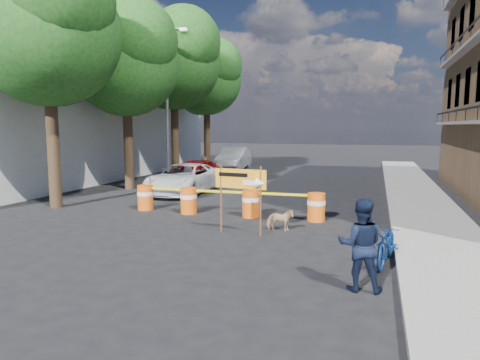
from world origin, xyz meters
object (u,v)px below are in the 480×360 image
Objects in this scene: barrel_mid_left at (189,200)px; dog at (280,220)px; barrel_far_left at (145,197)px; barrel_mid_right at (251,203)px; detour_sign at (247,184)px; bicycle at (388,225)px; pedestrian at (361,245)px; sedan_red at (194,173)px; suv_white at (184,179)px; barrel_far_right at (316,207)px; sedan_silver at (234,159)px.

barrel_mid_left is 3.86m from dog.
barrel_mid_left is (1.77, -0.13, 0.00)m from barrel_far_left.
dog is (1.34, -1.57, -0.15)m from barrel_mid_right.
bicycle is at bearing -17.08° from detour_sign.
barrel_mid_right reaches higher than dog.
detour_sign is 4.53m from pedestrian.
pedestrian is (5.92, -5.42, 0.39)m from barrel_mid_left.
sedan_red is at bearing 127.47° from detour_sign.
suv_white is at bearing 94.27° from barrel_far_left.
pedestrian is (3.14, -3.21, -0.57)m from detour_sign.
barrel_mid_left is 7.42m from bicycle.
suv_white is (-7.98, 9.48, -0.19)m from pedestrian.
sedan_red is at bearing 127.96° from barrel_mid_right.
barrel_far_left is 5.57m from dog.
bicycle reaches higher than barrel_far_right.
barrel_mid_right is (3.99, -0.06, 0.00)m from barrel_far_left.
sedan_silver is at bearing 13.00° from dog.
sedan_red is at bearing 112.15° from barrel_mid_left.
dog is 9.72m from sedan_red.
pedestrian is at bearing -49.75° from suv_white.
detour_sign is at bearing -38.45° from barrel_mid_left.
bicycle is at bearing -137.44° from dog.
sedan_silver is (-9.09, 19.88, -0.07)m from pedestrian.
suv_white is (-4.84, 6.27, -0.76)m from detour_sign.
suv_white is at bearing 148.44° from bicycle.
detour_sign is at bearing 168.66° from bicycle.
sedan_red is at bearing 28.61° from dog.
sedan_red is (-8.41, 11.53, -0.16)m from pedestrian.
suv_white is at bearing -90.23° from sedan_silver.
pedestrian reaches higher than dog.
detour_sign is (-1.59, -2.36, 0.96)m from barrel_far_right.
barrel_far_right is at bearing -31.11° from suv_white.
pedestrian reaches higher than barrel_far_right.
suv_white is 10.45m from sedan_silver.
sedan_silver is at bearing 101.76° from sedan_red.
sedan_red reaches higher than suv_white.
barrel_far_left reaches higher than dog.
barrel_mid_left is 0.22× the size of sedan_red.
barrel_mid_left is 1.00× the size of barrel_far_right.
pedestrian is 21.86m from sedan_silver.
sedan_red is at bearing -91.63° from sedan_silver.
barrel_far_left is at bearing -76.08° from sedan_red.
detour_sign is 1.10× the size of bicycle.
dog is at bearing -16.94° from barrel_far_left.
sedan_silver is (-1.11, 10.39, 0.12)m from suv_white.
bicycle is 3.66m from dog.
suv_white is 2.09m from sedan_red.
suv_white is 1.18× the size of sedan_red.
pedestrian is 0.36× the size of sedan_silver.
pedestrian is at bearing -158.88° from dog.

